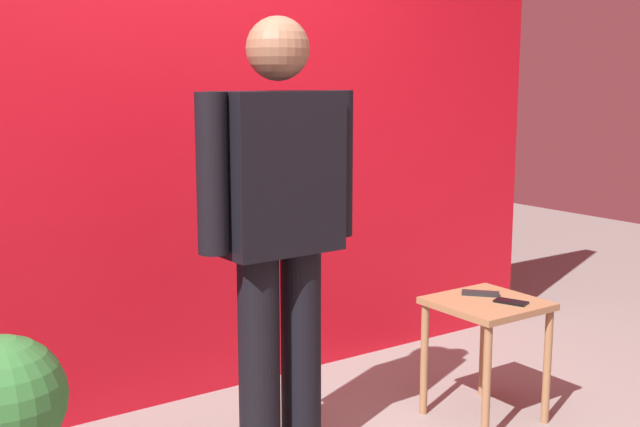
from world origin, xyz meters
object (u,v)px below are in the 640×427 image
Objects in this scene: side_table at (486,322)px; potted_plant at (4,415)px; cell_phone at (511,302)px; tv_remote at (480,293)px; standing_person at (279,222)px.

potted_plant is (-2.03, 0.33, -0.05)m from side_table.
cell_phone is 0.85× the size of tv_remote.
standing_person is 1.20m from potted_plant.
cell_phone reaches higher than side_table.
potted_plant is (-2.06, 0.25, -0.17)m from tv_remote.
potted_plant is at bearing 170.74° from side_table.
cell_phone is at bearing -11.46° from potted_plant.
tv_remote is 0.25× the size of potted_plant.
standing_person is 12.41× the size of cell_phone.
tv_remote is at bearing -5.68° from standing_person.
side_table is at bearing -156.12° from tv_remote.
standing_person is 1.16m from cell_phone.
cell_phone is (1.05, -0.27, -0.43)m from standing_person.
cell_phone is at bearing -124.66° from tv_remote.
standing_person is 1.12m from tv_remote.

